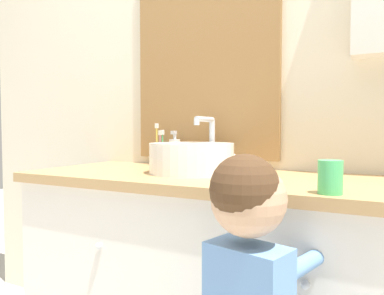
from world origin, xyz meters
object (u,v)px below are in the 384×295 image
at_px(sink_basin, 193,157).
at_px(toothbrush_holder, 160,155).
at_px(drinking_cup, 330,177).
at_px(soap_dispenser, 175,152).

bearing_deg(sink_basin, toothbrush_holder, 144.32).
distance_m(toothbrush_holder, drinking_cup, 0.91).
xyz_separation_m(sink_basin, drinking_cup, (0.52, -0.24, -0.02)).
relative_size(sink_basin, toothbrush_holder, 1.93).
bearing_deg(toothbrush_holder, soap_dispenser, -0.79).
bearing_deg(sink_basin, drinking_cup, -25.13).
distance_m(sink_basin, drinking_cup, 0.58).
bearing_deg(toothbrush_holder, drinking_cup, -29.00).
height_order(toothbrush_holder, drinking_cup, toothbrush_holder).
xyz_separation_m(toothbrush_holder, drinking_cup, (0.79, -0.44, -0.00)).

